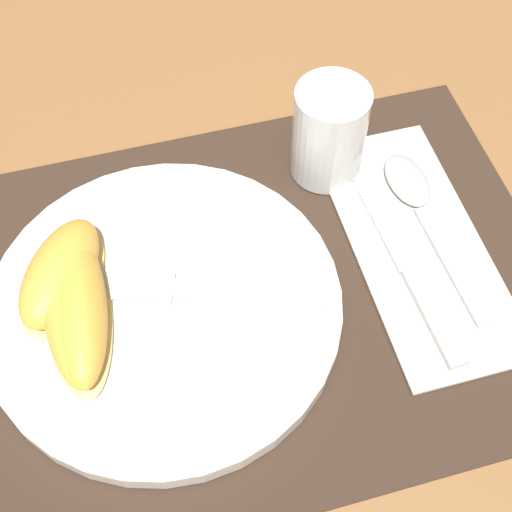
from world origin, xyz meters
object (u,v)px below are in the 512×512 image
(plate, at_px, (164,304))
(citrus_wedge_1, at_px, (80,305))
(juice_glass, at_px, (329,137))
(fork, at_px, (184,289))
(knife, at_px, (402,254))
(citrus_wedge_2, at_px, (70,316))
(spoon, at_px, (419,201))
(citrus_wedge_0, at_px, (61,274))

(plate, bearing_deg, citrus_wedge_1, 178.76)
(juice_glass, relative_size, fork, 0.47)
(plate, height_order, juice_glass, juice_glass)
(knife, xyz_separation_m, citrus_wedge_2, (-0.26, -0.00, 0.02))
(juice_glass, bearing_deg, fork, -145.57)
(citrus_wedge_1, distance_m, citrus_wedge_2, 0.01)
(juice_glass, bearing_deg, plate, -147.88)
(plate, xyz_separation_m, citrus_wedge_1, (-0.06, 0.00, 0.02))
(fork, bearing_deg, citrus_wedge_2, -175.09)
(knife, height_order, fork, fork)
(knife, relative_size, fork, 1.16)
(citrus_wedge_1, bearing_deg, knife, -1.33)
(plate, height_order, spoon, plate)
(fork, bearing_deg, juice_glass, 34.43)
(fork, relative_size, citrus_wedge_2, 1.43)
(spoon, height_order, citrus_wedge_0, citrus_wedge_0)
(spoon, bearing_deg, citrus_wedge_0, -178.27)
(plate, xyz_separation_m, citrus_wedge_0, (-0.07, 0.03, 0.02))
(fork, relative_size, citrus_wedge_1, 1.37)
(plate, xyz_separation_m, citrus_wedge_2, (-0.07, -0.01, 0.02))
(fork, bearing_deg, plate, -172.96)
(citrus_wedge_2, bearing_deg, spoon, 8.86)
(knife, distance_m, citrus_wedge_1, 0.25)
(plate, relative_size, juice_glass, 3.08)
(citrus_wedge_2, bearing_deg, citrus_wedge_1, 37.97)
(citrus_wedge_0, relative_size, citrus_wedge_2, 0.87)
(fork, bearing_deg, spoon, 10.44)
(knife, height_order, spoon, spoon)
(knife, bearing_deg, citrus_wedge_0, 172.18)
(juice_glass, distance_m, spoon, 0.09)
(plate, distance_m, juice_glass, 0.20)
(spoon, height_order, fork, fork)
(fork, bearing_deg, knife, -2.16)
(spoon, bearing_deg, juice_glass, 134.75)
(juice_glass, distance_m, citrus_wedge_2, 0.26)
(knife, bearing_deg, plate, 178.64)
(citrus_wedge_0, height_order, citrus_wedge_1, same)
(juice_glass, height_order, citrus_wedge_1, juice_glass)
(plate, relative_size, knife, 1.24)
(juice_glass, distance_m, citrus_wedge_1, 0.25)
(knife, bearing_deg, spoon, 54.57)
(citrus_wedge_0, bearing_deg, citrus_wedge_2, -86.16)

